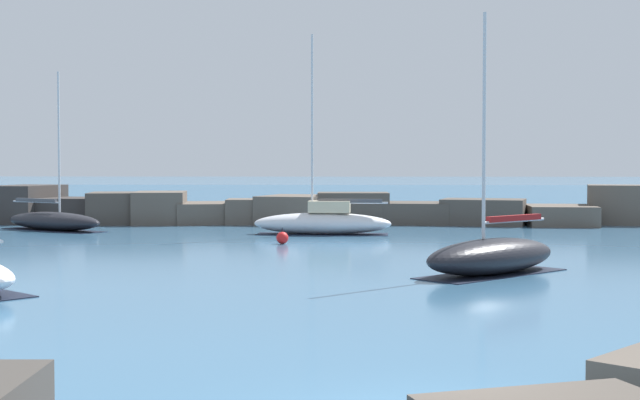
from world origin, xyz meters
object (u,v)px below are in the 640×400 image
object	(u,v)px
sailboat_moored_4	(323,222)
sailboat_moored_0	(53,221)
mooring_buoy_orange_near	(282,238)
sailboat_moored_3	(492,256)

from	to	relation	value
sailboat_moored_4	sailboat_moored_0	bearing A→B (deg)	171.74
sailboat_moored_4	mooring_buoy_orange_near	bearing A→B (deg)	-105.75
sailboat_moored_4	mooring_buoy_orange_near	distance (m)	6.24
sailboat_moored_0	sailboat_moored_3	xyz separation A→B (m)	(22.29, -19.81, 0.08)
sailboat_moored_0	sailboat_moored_4	bearing A→B (deg)	-8.26
sailboat_moored_0	sailboat_moored_3	size ratio (longest dim) A/B	1.02
mooring_buoy_orange_near	sailboat_moored_0	bearing A→B (deg)	149.46
sailboat_moored_0	mooring_buoy_orange_near	world-z (taller)	sailboat_moored_0
sailboat_moored_3	sailboat_moored_0	bearing A→B (deg)	138.37
sailboat_moored_0	sailboat_moored_4	world-z (taller)	sailboat_moored_4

